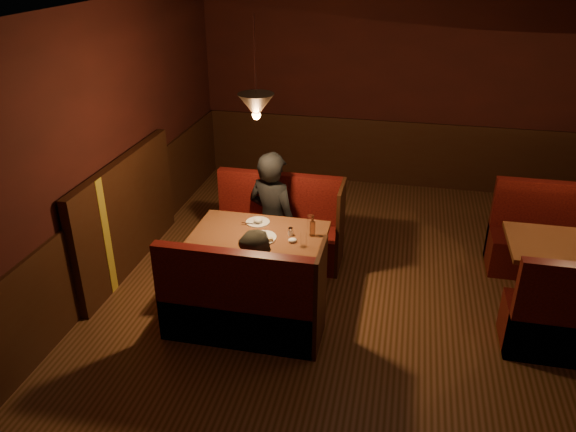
% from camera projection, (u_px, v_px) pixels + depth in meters
% --- Properties ---
extents(room, '(6.02, 7.02, 2.92)m').
position_uv_depth(room, '(361.00, 218.00, 5.31)').
color(room, '#4A2C0F').
rests_on(room, ground).
extents(main_table, '(1.36, 0.83, 0.95)m').
position_uv_depth(main_table, '(261.00, 247.00, 5.80)').
color(main_table, '#602E12').
rests_on(main_table, ground).
extents(main_bench_far, '(1.50, 0.53, 1.02)m').
position_uv_depth(main_bench_far, '(280.00, 233.00, 6.58)').
color(main_bench_far, black).
rests_on(main_bench_far, ground).
extents(main_bench_near, '(1.50, 0.53, 1.02)m').
position_uv_depth(main_bench_near, '(242.00, 309.00, 5.23)').
color(main_bench_near, black).
rests_on(main_bench_near, ground).
extents(second_table, '(1.30, 0.83, 0.73)m').
position_uv_depth(second_table, '(574.00, 263.00, 5.56)').
color(second_table, '#602E12').
rests_on(second_table, ground).
extents(second_bench_far, '(1.43, 0.54, 1.02)m').
position_uv_depth(second_bench_far, '(556.00, 245.00, 6.33)').
color(second_bench_far, black).
rests_on(second_bench_far, ground).
extents(diner_a, '(0.74, 0.62, 1.73)m').
position_uv_depth(diner_a, '(272.00, 196.00, 6.23)').
color(diner_a, black).
rests_on(diner_a, ground).
extents(diner_b, '(0.71, 0.56, 1.43)m').
position_uv_depth(diner_b, '(259.00, 269.00, 5.12)').
color(diner_b, '#3D392D').
rests_on(diner_b, ground).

